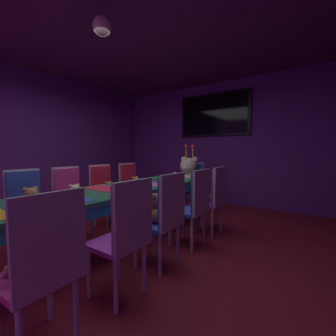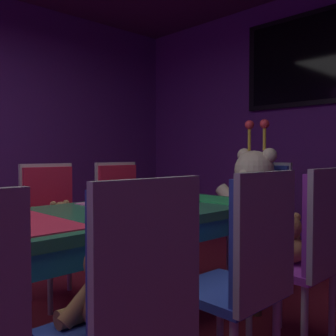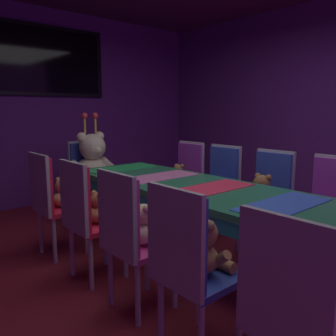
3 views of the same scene
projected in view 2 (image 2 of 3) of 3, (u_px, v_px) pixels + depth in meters
The scene contains 14 objects.
wall_back at pixel (323, 121), 4.00m from camera, with size 5.20×0.12×2.80m, color #59267F.
banquet_table at pixel (23, 239), 1.81m from camera, with size 0.90×3.09×0.75m.
chair_left_3 at pixel (52, 217), 2.82m from camera, with size 0.42×0.41×0.98m.
teddy_left_3 at pixel (61, 222), 2.72m from camera, with size 0.22×0.28×0.27m.
chair_left_4 at pixel (121, 208), 3.27m from camera, with size 0.42×0.41×0.98m.
teddy_left_4 at pixel (132, 212), 3.17m from camera, with size 0.23×0.30×0.28m.
chair_right_2 at pixel (133, 301), 1.19m from camera, with size 0.42×0.41×0.98m.
teddy_right_2 at pixel (106, 290), 1.30m from camera, with size 0.26×0.34×0.32m.
chair_right_3 at pixel (250, 262), 1.62m from camera, with size 0.42×0.41×0.98m.
chair_right_4 at pixel (313, 242), 2.00m from camera, with size 0.42×0.41×0.98m.
teddy_right_4 at pixel (288, 242), 2.10m from camera, with size 0.22×0.29×0.27m.
throne_chair at pixel (264, 208), 3.26m from camera, with size 0.41×0.42×0.98m.
king_teddy_bear at pixel (253, 193), 3.13m from camera, with size 0.68×0.53×0.88m.
wall_tv at pixel (320, 57), 3.91m from camera, with size 1.68×0.06×0.97m.
Camera 2 is at (1.77, -0.75, 1.06)m, focal length 40.98 mm.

